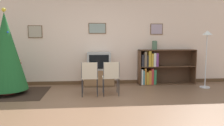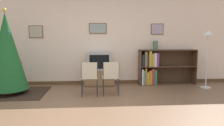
{
  "view_description": "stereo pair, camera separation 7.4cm",
  "coord_description": "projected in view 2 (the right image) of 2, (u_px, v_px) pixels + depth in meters",
  "views": [
    {
      "loc": [
        -0.2,
        -4.02,
        1.37
      ],
      "look_at": [
        0.31,
        1.38,
        0.76
      ],
      "focal_mm": 35.0,
      "sensor_mm": 36.0,
      "label": 1
    },
    {
      "loc": [
        -0.13,
        -4.03,
        1.37
      ],
      "look_at": [
        0.31,
        1.38,
        0.76
      ],
      "focal_mm": 35.0,
      "sensor_mm": 36.0,
      "label": 2
    }
  ],
  "objects": [
    {
      "name": "folding_chair_right",
      "position": [
        111.0,
        76.0,
        5.22
      ],
      "size": [
        0.4,
        0.4,
        0.82
      ],
      "color": "beige",
      "rests_on": "ground_plane"
    },
    {
      "name": "folding_chair_left",
      "position": [
        90.0,
        76.0,
        5.18
      ],
      "size": [
        0.4,
        0.4,
        0.82
      ],
      "color": "beige",
      "rests_on": "ground_plane"
    },
    {
      "name": "vase",
      "position": [
        155.0,
        45.0,
        6.44
      ],
      "size": [
        0.15,
        0.15,
        0.27
      ],
      "color": "#47664C",
      "rests_on": "bookshelf"
    },
    {
      "name": "wall_back",
      "position": [
        99.0,
        39.0,
        6.53
      ],
      "size": [
        9.01,
        0.11,
        2.7
      ],
      "color": "beige",
      "rests_on": "ground_plane"
    },
    {
      "name": "christmas_tree",
      "position": [
        7.0,
        52.0,
        5.35
      ],
      "size": [
        0.98,
        0.98,
        2.1
      ],
      "color": "maroon",
      "rests_on": "area_rug"
    },
    {
      "name": "standing_lamp",
      "position": [
        208.0,
        44.0,
        5.95
      ],
      "size": [
        0.28,
        0.28,
        1.58
      ],
      "color": "silver",
      "rests_on": "ground_plane"
    },
    {
      "name": "ground_plane",
      "position": [
        102.0,
        111.0,
        4.15
      ],
      "size": [
        24.0,
        24.0,
        0.0
      ],
      "primitive_type": "plane",
      "color": "brown"
    },
    {
      "name": "bookshelf",
      "position": [
        157.0,
        67.0,
        6.52
      ],
      "size": [
        1.7,
        0.36,
        1.04
      ],
      "color": "brown",
      "rests_on": "ground_plane"
    },
    {
      "name": "television",
      "position": [
        99.0,
        61.0,
        6.29
      ],
      "size": [
        0.67,
        0.47,
        0.5
      ],
      "color": "#9E9E99",
      "rests_on": "tv_console"
    },
    {
      "name": "area_rug",
      "position": [
        9.0,
        93.0,
        5.47
      ],
      "size": [
        1.86,
        1.46,
        0.01
      ],
      "color": "#332319",
      "rests_on": "ground_plane"
    },
    {
      "name": "tv_console",
      "position": [
        99.0,
        78.0,
        6.34
      ],
      "size": [
        0.86,
        0.48,
        0.47
      ],
      "color": "brown",
      "rests_on": "ground_plane"
    }
  ]
}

